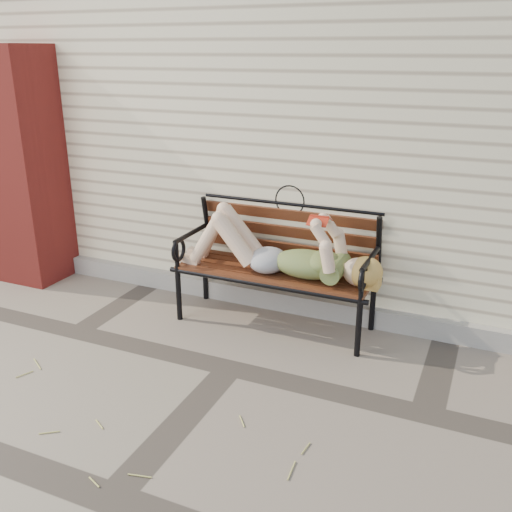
% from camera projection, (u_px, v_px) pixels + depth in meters
% --- Properties ---
extents(ground, '(80.00, 80.00, 0.00)m').
position_uv_depth(ground, '(230.00, 368.00, 3.72)').
color(ground, '#75675A').
rests_on(ground, ground).
extents(house_wall, '(8.00, 4.00, 3.00)m').
position_uv_depth(house_wall, '(358.00, 97.00, 5.78)').
color(house_wall, '#F1E5BC').
rests_on(house_wall, ground).
extents(foundation_strip, '(8.00, 0.10, 0.15)m').
position_uv_depth(foundation_strip, '(284.00, 301.00, 4.53)').
color(foundation_strip, '#A59F95').
rests_on(foundation_strip, ground).
extents(brick_pillar, '(0.50, 0.50, 2.00)m').
position_uv_depth(brick_pillar, '(26.00, 168.00, 4.89)').
color(brick_pillar, maroon).
rests_on(brick_pillar, ground).
extents(garden_bench, '(1.58, 0.63, 1.02)m').
position_uv_depth(garden_bench, '(279.00, 249.00, 4.20)').
color(garden_bench, black).
rests_on(garden_bench, ground).
extents(reading_woman, '(1.49, 0.34, 0.47)m').
position_uv_depth(reading_woman, '(275.00, 250.00, 4.08)').
color(reading_woman, '#09353F').
rests_on(reading_woman, ground).
extents(straw_scatter, '(2.04, 1.56, 0.01)m').
position_uv_depth(straw_scatter, '(86.00, 437.00, 3.05)').
color(straw_scatter, tan).
rests_on(straw_scatter, ground).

